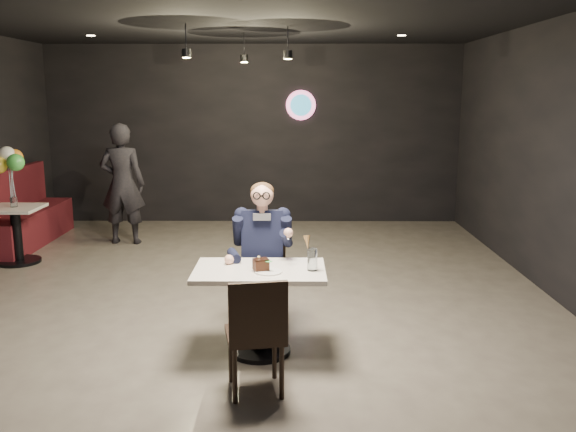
{
  "coord_description": "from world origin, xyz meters",
  "views": [
    {
      "loc": [
        0.66,
        -5.93,
        2.19
      ],
      "look_at": [
        0.62,
        -0.42,
        1.08
      ],
      "focal_mm": 38.0,
      "sensor_mm": 36.0,
      "label": 1
    }
  ],
  "objects_px": {
    "side_table": "(17,233)",
    "passerby": "(123,184)",
    "seated_man": "(263,255)",
    "main_table": "(260,311)",
    "balloon_vase": "(14,202)",
    "chair_far": "(263,282)",
    "chair_near": "(255,332)",
    "booth_bench": "(26,207)",
    "sundae_glass": "(312,260)"
  },
  "relations": [
    {
      "from": "side_table",
      "to": "passerby",
      "type": "distance_m",
      "value": 1.64
    },
    {
      "from": "passerby",
      "to": "seated_man",
      "type": "bearing_deg",
      "value": 123.82
    },
    {
      "from": "main_table",
      "to": "seated_man",
      "type": "bearing_deg",
      "value": 90.0
    },
    {
      "from": "balloon_vase",
      "to": "passerby",
      "type": "height_order",
      "value": "passerby"
    },
    {
      "from": "chair_far",
      "to": "main_table",
      "type": "bearing_deg",
      "value": -90.0
    },
    {
      "from": "main_table",
      "to": "passerby",
      "type": "height_order",
      "value": "passerby"
    },
    {
      "from": "chair_near",
      "to": "booth_bench",
      "type": "bearing_deg",
      "value": 118.24
    },
    {
      "from": "seated_man",
      "to": "sundae_glass",
      "type": "xyz_separation_m",
      "value": [
        0.44,
        -0.6,
        0.12
      ]
    },
    {
      "from": "main_table",
      "to": "balloon_vase",
      "type": "distance_m",
      "value": 4.39
    },
    {
      "from": "sundae_glass",
      "to": "side_table",
      "type": "xyz_separation_m",
      "value": [
        -3.77,
        2.86,
        -0.44
      ]
    },
    {
      "from": "sundae_glass",
      "to": "side_table",
      "type": "relative_size",
      "value": 0.23
    },
    {
      "from": "chair_far",
      "to": "passerby",
      "type": "xyz_separation_m",
      "value": [
        -2.22,
        3.36,
        0.43
      ]
    },
    {
      "from": "passerby",
      "to": "side_table",
      "type": "bearing_deg",
      "value": 44.77
    },
    {
      "from": "chair_far",
      "to": "balloon_vase",
      "type": "distance_m",
      "value": 4.05
    },
    {
      "from": "chair_near",
      "to": "passerby",
      "type": "height_order",
      "value": "passerby"
    },
    {
      "from": "booth_bench",
      "to": "side_table",
      "type": "bearing_deg",
      "value": -73.3
    },
    {
      "from": "main_table",
      "to": "chair_near",
      "type": "height_order",
      "value": "chair_near"
    },
    {
      "from": "side_table",
      "to": "main_table",
      "type": "bearing_deg",
      "value": -40.19
    },
    {
      "from": "passerby",
      "to": "balloon_vase",
      "type": "bearing_deg",
      "value": 44.77
    },
    {
      "from": "booth_bench",
      "to": "side_table",
      "type": "height_order",
      "value": "booth_bench"
    },
    {
      "from": "seated_man",
      "to": "balloon_vase",
      "type": "distance_m",
      "value": 4.03
    },
    {
      "from": "chair_near",
      "to": "main_table",
      "type": "bearing_deg",
      "value": 79.31
    },
    {
      "from": "passerby",
      "to": "main_table",
      "type": "bearing_deg",
      "value": 119.95
    },
    {
      "from": "chair_near",
      "to": "seated_man",
      "type": "xyz_separation_m",
      "value": [
        0.0,
        1.23,
        0.26
      ]
    },
    {
      "from": "passerby",
      "to": "chair_near",
      "type": "bearing_deg",
      "value": 116.17
    },
    {
      "from": "sundae_glass",
      "to": "side_table",
      "type": "distance_m",
      "value": 4.76
    },
    {
      "from": "balloon_vase",
      "to": "chair_near",
      "type": "bearing_deg",
      "value": -46.37
    },
    {
      "from": "main_table",
      "to": "passerby",
      "type": "bearing_deg",
      "value": 119.57
    },
    {
      "from": "chair_far",
      "to": "seated_man",
      "type": "relative_size",
      "value": 0.64
    },
    {
      "from": "chair_far",
      "to": "chair_near",
      "type": "relative_size",
      "value": 1.0
    },
    {
      "from": "main_table",
      "to": "chair_near",
      "type": "xyz_separation_m",
      "value": [
        0.0,
        -0.68,
        0.09
      ]
    },
    {
      "from": "main_table",
      "to": "sundae_glass",
      "type": "bearing_deg",
      "value": -5.99
    },
    {
      "from": "main_table",
      "to": "passerby",
      "type": "distance_m",
      "value": 4.52
    },
    {
      "from": "booth_bench",
      "to": "balloon_vase",
      "type": "relative_size",
      "value": 16.48
    },
    {
      "from": "booth_bench",
      "to": "balloon_vase",
      "type": "distance_m",
      "value": 1.08
    },
    {
      "from": "chair_far",
      "to": "passerby",
      "type": "distance_m",
      "value": 4.05
    },
    {
      "from": "seated_man",
      "to": "booth_bench",
      "type": "height_order",
      "value": "seated_man"
    },
    {
      "from": "main_table",
      "to": "side_table",
      "type": "relative_size",
      "value": 1.37
    },
    {
      "from": "side_table",
      "to": "chair_near",
      "type": "bearing_deg",
      "value": -46.37
    },
    {
      "from": "chair_near",
      "to": "seated_man",
      "type": "bearing_deg",
      "value": 79.31
    },
    {
      "from": "sundae_glass",
      "to": "passerby",
      "type": "distance_m",
      "value": 4.77
    },
    {
      "from": "seated_man",
      "to": "balloon_vase",
      "type": "relative_size",
      "value": 10.65
    },
    {
      "from": "side_table",
      "to": "balloon_vase",
      "type": "xyz_separation_m",
      "value": [
        0.0,
        -0.0,
        0.42
      ]
    },
    {
      "from": "chair_far",
      "to": "chair_near",
      "type": "height_order",
      "value": "same"
    },
    {
      "from": "sundae_glass",
      "to": "balloon_vase",
      "type": "height_order",
      "value": "sundae_glass"
    },
    {
      "from": "seated_man",
      "to": "side_table",
      "type": "xyz_separation_m",
      "value": [
        -3.33,
        2.27,
        -0.32
      ]
    },
    {
      "from": "balloon_vase",
      "to": "booth_bench",
      "type": "bearing_deg",
      "value": 106.7
    },
    {
      "from": "chair_far",
      "to": "side_table",
      "type": "bearing_deg",
      "value": 145.79
    },
    {
      "from": "booth_bench",
      "to": "sundae_glass",
      "type": "bearing_deg",
      "value": -43.47
    },
    {
      "from": "balloon_vase",
      "to": "passerby",
      "type": "distance_m",
      "value": 1.56
    }
  ]
}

